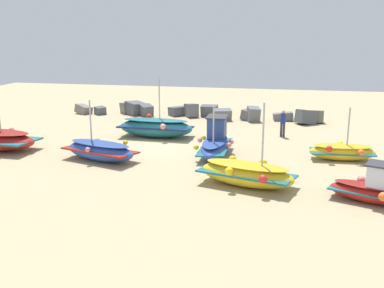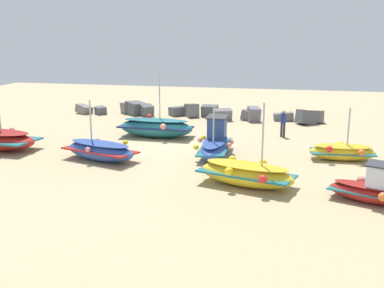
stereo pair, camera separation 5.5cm
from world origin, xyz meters
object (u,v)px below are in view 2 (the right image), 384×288
fishing_boat_5 (342,152)px  fishing_boat_6 (215,143)px  person_walking (283,122)px  fishing_boat_2 (373,189)px  fishing_boat_0 (246,173)px  fishing_boat_4 (100,150)px  fishing_boat_1 (156,127)px

fishing_boat_5 → fishing_boat_6: 6.45m
fishing_boat_6 → person_walking: size_ratio=2.37×
fishing_boat_2 → person_walking: bearing=130.0°
fishing_boat_0 → person_walking: 9.62m
fishing_boat_2 → fishing_boat_4: fishing_boat_4 is taller
fishing_boat_1 → fishing_boat_4: 5.68m
fishing_boat_2 → fishing_boat_5: bearing=116.3°
fishing_boat_1 → person_walking: 7.80m
fishing_boat_2 → person_walking: 11.07m
fishing_boat_5 → person_walking: size_ratio=1.98×
fishing_boat_6 → person_walking: 6.06m
fishing_boat_0 → fishing_boat_5: bearing=-115.1°
fishing_boat_1 → fishing_boat_2: bearing=143.4°
fishing_boat_5 → fishing_boat_6: size_ratio=0.84×
fishing_boat_0 → person_walking: (1.33, 9.52, 0.42)m
fishing_boat_4 → person_walking: bearing=56.6°
fishing_boat_4 → fishing_boat_2: bearing=3.0°
fishing_boat_5 → person_walking: bearing=-60.5°
fishing_boat_1 → fishing_boat_4: bearing=78.5°
fishing_boat_2 → fishing_boat_4: 12.90m
fishing_boat_0 → fishing_boat_5: 6.56m
fishing_boat_4 → fishing_boat_0: bearing=0.6°
fishing_boat_1 → fishing_boat_6: fishing_boat_1 is taller
fishing_boat_4 → fishing_boat_6: bearing=39.3°
fishing_boat_2 → person_walking: person_walking is taller
fishing_boat_6 → person_walking: (3.39, 5.01, 0.32)m
fishing_boat_0 → fishing_boat_1: 10.07m
fishing_boat_5 → fishing_boat_6: (-6.43, -0.38, 0.21)m
fishing_boat_2 → fishing_boat_5: size_ratio=1.03×
person_walking → fishing_boat_4: bearing=127.0°
fishing_boat_6 → person_walking: fishing_boat_6 is taller
fishing_boat_2 → fishing_boat_6: size_ratio=0.86×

